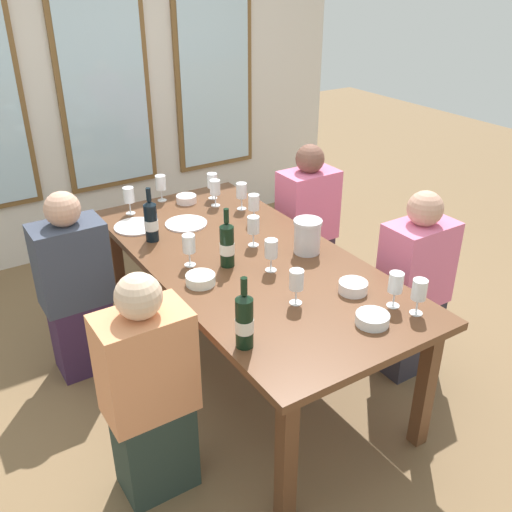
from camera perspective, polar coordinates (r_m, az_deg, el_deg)
ground_plane at (r=3.50m, az=-0.86°, el=-10.91°), size 12.00×12.00×0.00m
back_wall_with_windows at (r=4.69m, az=-15.17°, el=17.75°), size 4.21×0.10×2.90m
dining_table at (r=3.13m, az=-0.95°, el=-1.28°), size 1.01×2.12×0.74m
white_plate_0 at (r=3.51m, az=-6.94°, el=3.22°), size 0.25×0.25×0.01m
white_plate_1 at (r=3.52m, az=-11.79°, el=2.89°), size 0.26×0.26×0.01m
metal_pitcher at (r=3.12m, az=5.11°, el=1.98°), size 0.16×0.16×0.19m
wine_bottle_0 at (r=2.96m, az=-2.89°, el=1.18°), size 0.08×0.08×0.32m
wine_bottle_1 at (r=3.29m, az=-10.37°, el=3.46°), size 0.08×0.08×0.32m
wine_bottle_2 at (r=2.35m, az=-1.16°, el=-6.40°), size 0.08×0.08×0.33m
tasting_bowl_0 at (r=3.82m, az=-6.92°, el=5.64°), size 0.13×0.13×0.05m
tasting_bowl_1 at (r=2.81m, az=9.60°, el=-3.05°), size 0.14×0.14×0.05m
tasting_bowl_2 at (r=2.85m, az=-5.52°, el=-2.32°), size 0.15×0.15×0.05m
tasting_bowl_3 at (r=2.59m, az=11.46°, el=-6.14°), size 0.15×0.15×0.05m
wine_glass_0 at (r=3.67m, az=-12.51°, el=5.87°), size 0.07×0.07×0.17m
wine_glass_1 at (r=3.72m, az=-4.08°, el=6.74°), size 0.07×0.07×0.17m
wine_glass_2 at (r=3.66m, az=-1.45°, el=6.44°), size 0.07×0.07×0.17m
wine_glass_3 at (r=2.91m, az=1.51°, el=0.66°), size 0.07×0.07×0.17m
wine_glass_4 at (r=2.69m, az=13.69°, el=-2.64°), size 0.07×0.07×0.17m
wine_glass_5 at (r=3.84m, az=-9.43°, el=7.13°), size 0.07×0.07×0.17m
wine_glass_6 at (r=2.99m, az=-6.67°, el=1.08°), size 0.07×0.07×0.17m
wine_glass_7 at (r=3.48m, az=-0.22°, el=5.22°), size 0.07×0.07×0.17m
wine_glass_8 at (r=2.64m, az=4.04°, el=-2.44°), size 0.07×0.07×0.17m
wine_glass_9 at (r=2.66m, az=15.89°, el=-3.30°), size 0.07×0.07×0.17m
wine_glass_10 at (r=3.17m, az=-0.26°, el=3.04°), size 0.07×0.07×0.17m
wine_glass_11 at (r=3.84m, az=-4.36°, el=7.35°), size 0.07×0.07×0.17m
seated_person_0 at (r=3.37m, az=-17.42°, el=-3.24°), size 0.38×0.24×1.11m
seated_person_1 at (r=3.97m, az=5.07°, el=2.85°), size 0.38×0.24×1.11m
seated_person_2 at (r=2.55m, az=-10.53°, el=-13.34°), size 0.38×0.24×1.11m
seated_person_3 at (r=3.34m, az=15.33°, el=-3.20°), size 0.38×0.24×1.11m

